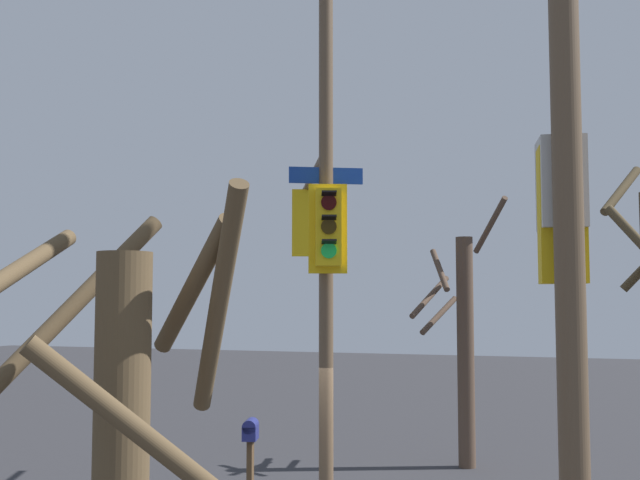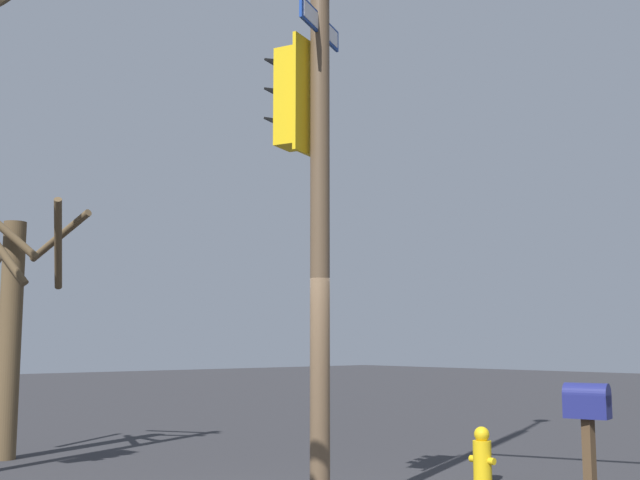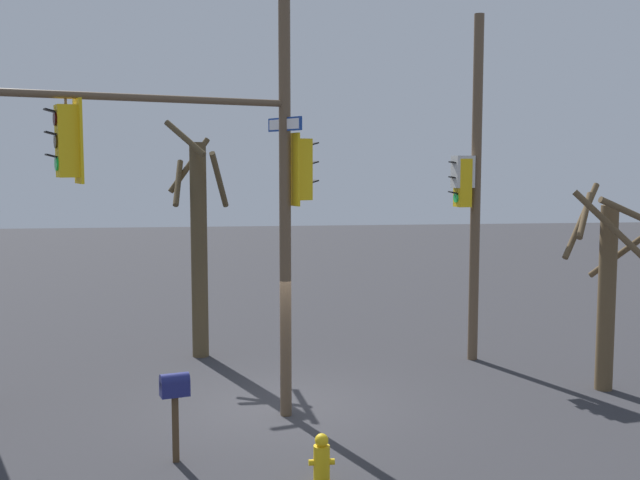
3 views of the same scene
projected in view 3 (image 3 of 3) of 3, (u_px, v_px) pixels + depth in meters
ground_plane at (281, 407)px, 14.88m from camera, size 80.00×80.00×0.00m
main_signal_pole_assembly at (247, 132)px, 13.32m from camera, size 6.27×3.43×9.38m
secondary_pole_assembly at (471, 186)px, 18.00m from camera, size 0.78×0.43×7.94m
fire_hydrant at (322, 459)px, 11.42m from camera, size 0.38×0.24×0.73m
mailbox at (175, 392)px, 12.12m from camera, size 0.49×0.35×1.41m
bare_tree_behind_pole at (607, 283)px, 15.80m from camera, size 1.94×1.93×4.19m
bare_tree_across_street at (199, 241)px, 18.46m from camera, size 1.47×1.50×5.58m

